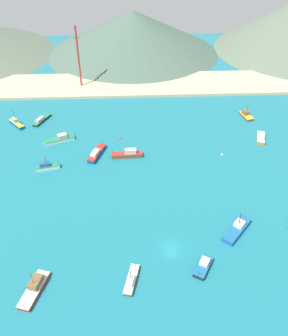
{
  "coord_description": "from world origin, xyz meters",
  "views": [
    {
      "loc": [
        -9.54,
        -59.54,
        71.5
      ],
      "look_at": [
        -5.45,
        29.88,
        2.65
      ],
      "focal_mm": 38.8,
      "sensor_mm": 36.0,
      "label": 1
    }
  ],
  "objects_px": {
    "fishing_boat_9": "(246,115)",
    "fishing_boat_15": "(128,154)",
    "fishing_boat_2": "(131,280)",
    "fishing_boat_14": "(35,288)",
    "buoy_1": "(222,155)",
    "fishing_boat_3": "(203,266)",
    "fishing_boat_10": "(16,123)",
    "fishing_boat_11": "(237,229)",
    "fishing_boat_5": "(60,139)",
    "fishing_boat_4": "(41,120)",
    "buoy_0": "(120,138)",
    "fishing_boat_13": "(97,153)",
    "fishing_boat_0": "(47,166)",
    "fishing_boat_12": "(261,138)",
    "radio_tower": "(78,58)"
  },
  "relations": [
    {
      "from": "fishing_boat_14",
      "to": "fishing_boat_5",
      "type": "bearing_deg",
      "value": 92.69
    },
    {
      "from": "fishing_boat_9",
      "to": "fishing_boat_11",
      "type": "xyz_separation_m",
      "value": [
        -18.81,
        -59.94,
        0.01
      ]
    },
    {
      "from": "fishing_boat_11",
      "to": "radio_tower",
      "type": "xyz_separation_m",
      "value": [
        -48.61,
        89.87,
        13.09
      ]
    },
    {
      "from": "fishing_boat_2",
      "to": "fishing_boat_4",
      "type": "relative_size",
      "value": 0.86
    },
    {
      "from": "fishing_boat_2",
      "to": "fishing_boat_14",
      "type": "relative_size",
      "value": 0.81
    },
    {
      "from": "fishing_boat_11",
      "to": "fishing_boat_9",
      "type": "bearing_deg",
      "value": 72.57
    },
    {
      "from": "fishing_boat_9",
      "to": "fishing_boat_10",
      "type": "height_order",
      "value": "fishing_boat_10"
    },
    {
      "from": "fishing_boat_13",
      "to": "buoy_1",
      "type": "relative_size",
      "value": 14.16
    },
    {
      "from": "fishing_boat_10",
      "to": "fishing_boat_4",
      "type": "bearing_deg",
      "value": 16.39
    },
    {
      "from": "fishing_boat_9",
      "to": "fishing_boat_4",
      "type": "bearing_deg",
      "value": 179.84
    },
    {
      "from": "fishing_boat_14",
      "to": "fishing_boat_15",
      "type": "height_order",
      "value": "fishing_boat_14"
    },
    {
      "from": "fishing_boat_3",
      "to": "fishing_boat_2",
      "type": "bearing_deg",
      "value": -170.09
    },
    {
      "from": "buoy_0",
      "to": "fishing_boat_0",
      "type": "bearing_deg",
      "value": -144.11
    },
    {
      "from": "fishing_boat_12",
      "to": "fishing_boat_14",
      "type": "distance_m",
      "value": 90.85
    },
    {
      "from": "fishing_boat_10",
      "to": "fishing_boat_15",
      "type": "bearing_deg",
      "value": -27.89
    },
    {
      "from": "fishing_boat_10",
      "to": "buoy_0",
      "type": "height_order",
      "value": "fishing_boat_10"
    },
    {
      "from": "fishing_boat_0",
      "to": "fishing_boat_9",
      "type": "relative_size",
      "value": 1.04
    },
    {
      "from": "fishing_boat_14",
      "to": "fishing_boat_13",
      "type": "bearing_deg",
      "value": 78.17
    },
    {
      "from": "fishing_boat_4",
      "to": "fishing_boat_11",
      "type": "height_order",
      "value": "fishing_boat_11"
    },
    {
      "from": "fishing_boat_13",
      "to": "fishing_boat_0",
      "type": "bearing_deg",
      "value": -156.68
    },
    {
      "from": "fishing_boat_3",
      "to": "fishing_boat_11",
      "type": "height_order",
      "value": "fishing_boat_11"
    },
    {
      "from": "fishing_boat_0",
      "to": "fishing_boat_12",
      "type": "relative_size",
      "value": 0.97
    },
    {
      "from": "fishing_boat_11",
      "to": "fishing_boat_14",
      "type": "distance_m",
      "value": 51.93
    },
    {
      "from": "fishing_boat_2",
      "to": "fishing_boat_14",
      "type": "height_order",
      "value": "fishing_boat_14"
    },
    {
      "from": "fishing_boat_9",
      "to": "buoy_1",
      "type": "xyz_separation_m",
      "value": [
        -15.14,
        -25.41,
        -0.75
      ]
    },
    {
      "from": "fishing_boat_3",
      "to": "fishing_boat_4",
      "type": "bearing_deg",
      "value": 125.33
    },
    {
      "from": "fishing_boat_13",
      "to": "buoy_1",
      "type": "xyz_separation_m",
      "value": [
        42.43,
        -1.69,
        -0.77
      ]
    },
    {
      "from": "fishing_boat_9",
      "to": "fishing_boat_13",
      "type": "bearing_deg",
      "value": -157.6
    },
    {
      "from": "fishing_boat_4",
      "to": "radio_tower",
      "type": "xyz_separation_m",
      "value": [
        12.84,
        29.71,
        13.29
      ]
    },
    {
      "from": "fishing_boat_0",
      "to": "fishing_boat_5",
      "type": "distance_m",
      "value": 16.35
    },
    {
      "from": "fishing_boat_3",
      "to": "buoy_1",
      "type": "xyz_separation_m",
      "value": [
        14.5,
        45.79,
        -0.69
      ]
    },
    {
      "from": "fishing_boat_12",
      "to": "fishing_boat_15",
      "type": "relative_size",
      "value": 0.76
    },
    {
      "from": "buoy_1",
      "to": "fishing_boat_3",
      "type": "bearing_deg",
      "value": -107.57
    },
    {
      "from": "fishing_boat_4",
      "to": "buoy_0",
      "type": "distance_m",
      "value": 33.41
    },
    {
      "from": "fishing_boat_5",
      "to": "fishing_boat_10",
      "type": "bearing_deg",
      "value": 147.15
    },
    {
      "from": "fishing_boat_4",
      "to": "fishing_boat_10",
      "type": "height_order",
      "value": "fishing_boat_10"
    },
    {
      "from": "fishing_boat_4",
      "to": "buoy_1",
      "type": "height_order",
      "value": "fishing_boat_4"
    },
    {
      "from": "fishing_boat_11",
      "to": "fishing_boat_5",
      "type": "bearing_deg",
      "value": 138.85
    },
    {
      "from": "fishing_boat_5",
      "to": "fishing_boat_4",
      "type": "bearing_deg",
      "value": 122.13
    },
    {
      "from": "fishing_boat_9",
      "to": "fishing_boat_15",
      "type": "relative_size",
      "value": 0.71
    },
    {
      "from": "fishing_boat_3",
      "to": "fishing_boat_12",
      "type": "xyz_separation_m",
      "value": [
        30.51,
        54.62,
        -0.03
      ]
    },
    {
      "from": "fishing_boat_14",
      "to": "buoy_1",
      "type": "distance_m",
      "value": 73.03
    },
    {
      "from": "fishing_boat_10",
      "to": "buoy_0",
      "type": "xyz_separation_m",
      "value": [
        39.45,
        -11.21,
        -0.79
      ]
    },
    {
      "from": "fishing_boat_3",
      "to": "fishing_boat_9",
      "type": "height_order",
      "value": "fishing_boat_9"
    },
    {
      "from": "fishing_boat_5",
      "to": "fishing_boat_9",
      "type": "bearing_deg",
      "value": 11.2
    },
    {
      "from": "fishing_boat_14",
      "to": "radio_tower",
      "type": "relative_size",
      "value": 0.38
    },
    {
      "from": "fishing_boat_2",
      "to": "fishing_boat_13",
      "type": "distance_m",
      "value": 51.61
    },
    {
      "from": "fishing_boat_4",
      "to": "radio_tower",
      "type": "distance_m",
      "value": 34.99
    },
    {
      "from": "fishing_boat_9",
      "to": "fishing_boat_15",
      "type": "xyz_separation_m",
      "value": [
        -47.07,
        -24.8,
        0.16
      ]
    },
    {
      "from": "fishing_boat_9",
      "to": "buoy_0",
      "type": "height_order",
      "value": "fishing_boat_9"
    }
  ]
}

